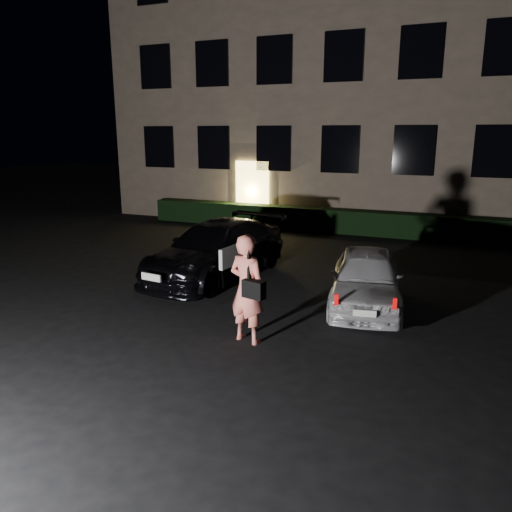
% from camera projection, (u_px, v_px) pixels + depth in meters
% --- Properties ---
extents(ground, '(80.00, 80.00, 0.00)m').
position_uv_depth(ground, '(195.00, 335.00, 9.20)').
color(ground, black).
rests_on(ground, ground).
extents(building, '(20.00, 8.11, 12.00)m').
position_uv_depth(building, '(365.00, 74.00, 21.16)').
color(building, '#6E5F4E').
rests_on(building, ground).
extents(hedge, '(15.00, 0.70, 0.85)m').
position_uv_depth(hedge, '(334.00, 221.00, 18.49)').
color(hedge, black).
rests_on(hedge, ground).
extents(sedan, '(2.52, 5.03, 1.40)m').
position_uv_depth(sedan, '(216.00, 250.00, 12.76)').
color(sedan, black).
rests_on(sedan, ground).
extents(hatch, '(2.07, 3.82, 1.24)m').
position_uv_depth(hatch, '(366.00, 278.00, 10.60)').
color(hatch, silver).
rests_on(hatch, ground).
extents(man, '(0.82, 0.63, 1.95)m').
position_uv_depth(man, '(247.00, 289.00, 8.69)').
color(man, '#FF7E6B').
rests_on(man, ground).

